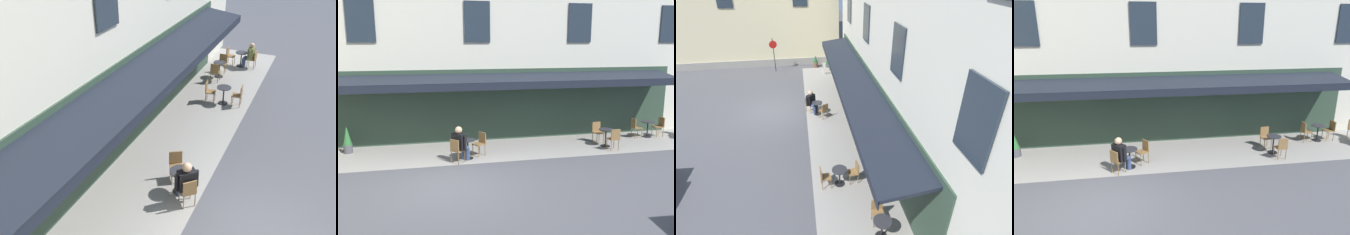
{
  "view_description": "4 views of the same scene",
  "coord_description": "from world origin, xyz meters",
  "views": [
    {
      "loc": [
        7.07,
        0.66,
        7.34
      ],
      "look_at": [
        -3.37,
        -3.9,
        0.87
      ],
      "focal_mm": 40.37,
      "sensor_mm": 36.0,
      "label": 1
    },
    {
      "loc": [
        0.47,
        10.64,
        4.35
      ],
      "look_at": [
        -2.45,
        -2.8,
        1.46
      ],
      "focal_mm": 38.41,
      "sensor_mm": 36.0,
      "label": 2
    },
    {
      "loc": [
        -15.15,
        -1.72,
        7.92
      ],
      "look_at": [
        -3.28,
        -3.62,
        1.02
      ],
      "focal_mm": 29.89,
      "sensor_mm": 36.0,
      "label": 3
    },
    {
      "loc": [
        -1.22,
        8.02,
        5.19
      ],
      "look_at": [
        -3.07,
        -3.71,
        1.48
      ],
      "focal_mm": 32.1,
      "sensor_mm": 36.0,
      "label": 4
    }
  ],
  "objects": [
    {
      "name": "cafe_table_far_end",
      "position": [
        -9.44,
        -3.86,
        0.49
      ],
      "size": [
        0.6,
        0.6,
        0.75
      ],
      "color": "black",
      "rests_on": "ground_plane"
    },
    {
      "name": "cafe_chair_wicker_near_door",
      "position": [
        -0.43,
        -2.01,
        0.55
      ],
      "size": [
        0.57,
        0.57,
        0.91
      ],
      "color": "olive",
      "rests_on": "ground_plane"
    },
    {
      "name": "cafe_chair_wicker_back_row",
      "position": [
        -1.42,
        -2.79,
        0.55
      ],
      "size": [
        0.55,
        0.55,
        0.91
      ],
      "color": "olive",
      "rests_on": "ground_plane"
    },
    {
      "name": "cafe_table_near_entrance",
      "position": [
        -6.8,
        -2.88,
        0.49
      ],
      "size": [
        0.6,
        0.6,
        0.75
      ],
      "color": "black",
      "rests_on": "ground_plane"
    },
    {
      "name": "seated_patron_in_olive",
      "position": [
        -11.19,
        -2.82,
        0.7
      ],
      "size": [
        0.68,
        0.57,
        1.32
      ],
      "color": "navy",
      "rests_on": "ground_plane"
    },
    {
      "name": "cafe_table_mid_terrace",
      "position": [
        -11.22,
        -3.24,
        0.49
      ],
      "size": [
        0.6,
        0.6,
        0.75
      ],
      "color": "black",
      "rests_on": "ground_plane"
    },
    {
      "name": "cafe_chair_wicker_by_window",
      "position": [
        -8.81,
        -3.88,
        0.55
      ],
      "size": [
        0.41,
        0.41,
        0.91
      ],
      "color": "olive",
      "rests_on": "ground_plane"
    },
    {
      "name": "cafe_table_streetside",
      "position": [
        -0.89,
        -2.45,
        0.49
      ],
      "size": [
        0.6,
        0.6,
        0.75
      ],
      "color": "black",
      "rests_on": "ground_plane"
    },
    {
      "name": "cafe_chair_wicker_facing_street",
      "position": [
        -6.72,
        -3.51,
        0.55
      ],
      "size": [
        0.45,
        0.45,
        0.91
      ],
      "color": "olive",
      "rests_on": "ground_plane"
    },
    {
      "name": "cafe_chair_wicker_kerbside",
      "position": [
        -10.07,
        -3.88,
        0.55
      ],
      "size": [
        0.41,
        0.41,
        0.91
      ],
      "color": "olive",
      "rests_on": "ground_plane"
    },
    {
      "name": "sidewalk_cafe_terrace",
      "position": [
        -3.25,
        -3.4,
        0.0
      ],
      "size": [
        20.5,
        3.2,
        0.01
      ],
      "primitive_type": "cube",
      "color": "gray",
      "rests_on": "ground_plane"
    },
    {
      "name": "cafe_chair_wicker_under_awning",
      "position": [
        -11.18,
        -2.61,
        0.55
      ],
      "size": [
        0.42,
        0.42,
        0.91
      ],
      "color": "olive",
      "rests_on": "ground_plane"
    },
    {
      "name": "cafe_chair_wicker_corner_right",
      "position": [
        -6.85,
        -2.25,
        0.55
      ],
      "size": [
        0.42,
        0.42,
        0.91
      ],
      "color": "olive",
      "rests_on": "ground_plane"
    },
    {
      "name": "seated_companion_in_black",
      "position": [
        -0.59,
        -2.16,
        0.72
      ],
      "size": [
        0.67,
        0.67,
        1.35
      ],
      "color": "navy",
      "rests_on": "ground_plane"
    },
    {
      "name": "cafe_chair_wicker_corner_left",
      "position": [
        -11.24,
        -3.87,
        0.55
      ],
      "size": [
        0.42,
        0.42,
        0.91
      ],
      "color": "olive",
      "rests_on": "ground_plane"
    }
  ]
}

